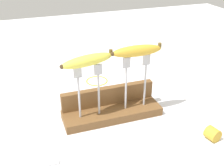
% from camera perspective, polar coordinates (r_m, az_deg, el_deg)
% --- Properties ---
extents(ground_plane, '(3.00, 3.00, 0.00)m').
position_cam_1_polar(ground_plane, '(1.00, 0.00, -6.57)').
color(ground_plane, silver).
extents(wooden_board, '(0.34, 0.11, 0.03)m').
position_cam_1_polar(wooden_board, '(1.00, 0.00, -5.86)').
color(wooden_board, brown).
rests_on(wooden_board, ground).
extents(board_backstop, '(0.34, 0.02, 0.07)m').
position_cam_1_polar(board_backstop, '(1.00, -0.80, -2.34)').
color(board_backstop, brown).
rests_on(board_backstop, wooden_board).
extents(fork_stand_left, '(0.09, 0.01, 0.18)m').
position_cam_1_polar(fork_stand_left, '(0.90, -4.76, -0.52)').
color(fork_stand_left, '#B2B2B7').
rests_on(fork_stand_left, wooden_board).
extents(fork_stand_right, '(0.10, 0.01, 0.19)m').
position_cam_1_polar(fork_stand_right, '(0.95, 4.87, 1.31)').
color(fork_stand_right, '#B2B2B7').
rests_on(fork_stand_right, wooden_board).
extents(banana_raised_left, '(0.18, 0.09, 0.04)m').
position_cam_1_polar(banana_raised_left, '(0.87, -4.99, 4.78)').
color(banana_raised_left, '#DBD147').
rests_on(banana_raised_left, fork_stand_left).
extents(banana_raised_right, '(0.18, 0.04, 0.04)m').
position_cam_1_polar(banana_raised_right, '(0.91, 5.11, 6.72)').
color(banana_raised_right, gold).
rests_on(banana_raised_right, fork_stand_right).
extents(fork_fallen_near, '(0.17, 0.04, 0.01)m').
position_cam_1_polar(fork_fallen_near, '(0.84, -8.82, -14.84)').
color(fork_fallen_near, '#B2B2B7').
rests_on(fork_fallen_near, ground).
extents(banana_chunk_near, '(0.05, 0.05, 0.04)m').
position_cam_1_polar(banana_chunk_near, '(0.94, 19.69, -9.47)').
color(banana_chunk_near, gold).
rests_on(banana_chunk_near, ground).
extents(wire_coil, '(0.10, 0.10, 0.01)m').
position_cam_1_polar(wire_coil, '(1.24, -3.08, 0.72)').
color(wire_coil, gold).
rests_on(wire_coil, ground).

